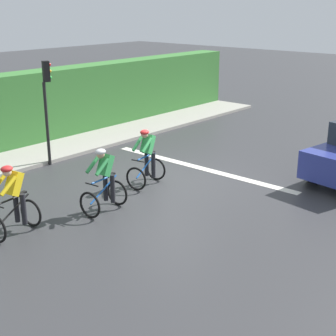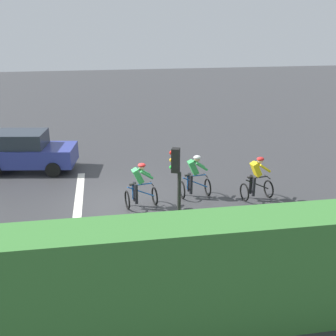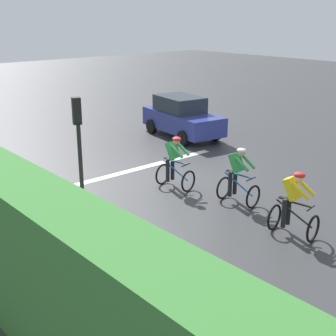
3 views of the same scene
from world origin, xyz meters
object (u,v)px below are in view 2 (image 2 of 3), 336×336
cyclist_second (194,177)px  traffic_light_near_crossing (177,189)px  cyclist_mid (140,186)px  cyclist_lead (257,179)px  car_navy (26,151)px

cyclist_second → traffic_light_near_crossing: 4.66m
cyclist_second → cyclist_mid: size_ratio=1.00×
cyclist_lead → cyclist_second: size_ratio=1.00×
cyclist_lead → cyclist_mid: (-0.03, -4.35, 0.00)m
cyclist_second → traffic_light_near_crossing: size_ratio=0.50×
cyclist_lead → traffic_light_near_crossing: bearing=-45.4°
cyclist_second → car_navy: size_ratio=0.39×
cyclist_lead → car_navy: 10.03m
cyclist_mid → car_navy: car_navy is taller
cyclist_lead → car_navy: bearing=-117.1°
cyclist_mid → traffic_light_near_crossing: size_ratio=0.50×
car_navy → traffic_light_near_crossing: bearing=32.6°
cyclist_second → car_navy: bearing=-121.0°
cyclist_mid → traffic_light_near_crossing: bearing=10.2°
cyclist_lead → traffic_light_near_crossing: (3.64, -3.69, 1.43)m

